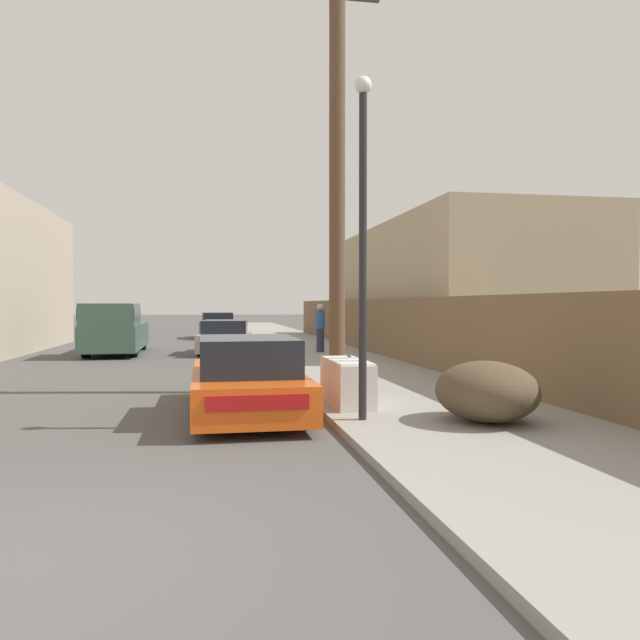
% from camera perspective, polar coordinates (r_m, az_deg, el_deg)
% --- Properties ---
extents(ground_plane, '(220.00, 220.00, 0.00)m').
position_cam_1_polar(ground_plane, '(5.22, -26.22, -19.50)').
color(ground_plane, '#4F4C49').
extents(sidewalk_curb, '(4.20, 63.00, 0.12)m').
position_cam_1_polar(sidewalk_curb, '(28.52, -2.26, -2.17)').
color(sidewalk_curb, gray).
rests_on(sidewalk_curb, ground).
extents(discarded_fridge, '(0.62, 1.81, 0.80)m').
position_cam_1_polar(discarded_fridge, '(10.90, 2.47, -5.67)').
color(discarded_fridge, silver).
rests_on(discarded_fridge, sidewalk_curb).
extents(parked_sports_car_red, '(1.80, 4.72, 1.32)m').
position_cam_1_polar(parked_sports_car_red, '(10.62, -6.71, -5.38)').
color(parked_sports_car_red, '#E05114').
rests_on(parked_sports_car_red, ground).
extents(car_parked_mid, '(2.23, 4.34, 1.27)m').
position_cam_1_polar(car_parked_mid, '(23.80, -8.64, -1.61)').
color(car_parked_mid, gray).
rests_on(car_parked_mid, ground).
extents(car_parked_far, '(1.99, 4.17, 1.41)m').
position_cam_1_polar(car_parked_far, '(34.63, -9.40, -0.56)').
color(car_parked_far, black).
rests_on(car_parked_far, ground).
extents(pickup_truck, '(2.03, 5.92, 1.89)m').
position_cam_1_polar(pickup_truck, '(24.17, -18.27, -0.80)').
color(pickup_truck, '#385647').
rests_on(pickup_truck, ground).
extents(utility_pole, '(1.80, 0.34, 9.07)m').
position_cam_1_polar(utility_pole, '(13.43, 1.58, 13.86)').
color(utility_pole, brown).
rests_on(utility_pole, sidewalk_curb).
extents(street_lamp, '(0.26, 0.26, 5.12)m').
position_cam_1_polar(street_lamp, '(9.43, 3.94, 8.81)').
color(street_lamp, '#232326').
rests_on(street_lamp, sidewalk_curb).
extents(brush_pile, '(1.48, 1.70, 0.90)m').
position_cam_1_polar(brush_pile, '(9.59, 15.01, -6.31)').
color(brush_pile, brown).
rests_on(brush_pile, sidewalk_curb).
extents(wooden_fence, '(0.08, 34.00, 1.93)m').
position_cam_1_polar(wooden_fence, '(22.07, 5.27, -0.57)').
color(wooden_fence, brown).
rests_on(wooden_fence, sidewalk_curb).
extents(building_right_house, '(6.00, 16.06, 5.02)m').
position_cam_1_polar(building_right_house, '(26.50, 11.24, 2.83)').
color(building_right_house, tan).
rests_on(building_right_house, ground).
extents(pedestrian, '(0.34, 0.34, 1.77)m').
position_cam_1_polar(pedestrian, '(22.72, 0.03, -0.64)').
color(pedestrian, '#282D42').
rests_on(pedestrian, sidewalk_curb).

